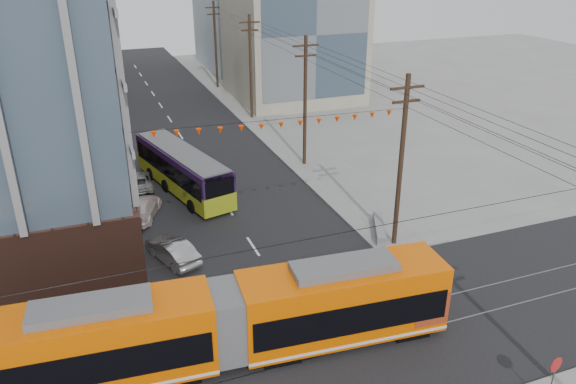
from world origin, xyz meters
name	(u,v)px	position (x,y,z in m)	size (l,w,h in m)	color
bg_bldg_ne_near	(293,31)	(16.00, 48.00, 8.00)	(14.00, 14.00, 16.00)	gray
bg_bldg_nw_far	(24,3)	(-14.00, 72.00, 10.00)	(16.00, 18.00, 20.00)	gray
bg_bldg_ne_far	(257,19)	(18.00, 68.00, 7.00)	(16.00, 16.00, 14.00)	#8C99A5
utility_pole_far	(216,46)	(8.50, 56.00, 5.50)	(0.30, 0.30, 11.00)	black
streetcar	(227,323)	(-4.26, 4.39, 2.03)	(21.07, 2.96, 4.06)	#DF5500
city_bus	(183,170)	(-2.33, 24.41, 1.70)	(2.60, 11.99, 3.40)	#27123C
parked_car_silver	(173,251)	(-5.07, 14.07, 0.71)	(1.51, 4.32, 1.42)	#989899
parked_car_white	(142,208)	(-6.00, 20.75, 0.70)	(1.96, 4.81, 1.40)	beige
parked_car_grey	(139,181)	(-5.53, 26.13, 0.58)	(1.94, 4.20, 1.17)	slate
stop_sign	(551,384)	(7.40, -3.19, 1.18)	(0.72, 0.72, 2.36)	red
jersey_barrier	(379,229)	(8.30, 12.56, 0.38)	(0.86, 3.81, 0.76)	slate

